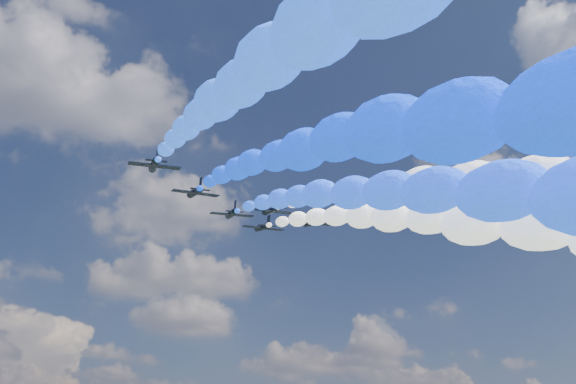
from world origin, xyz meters
name	(u,v)px	position (x,y,z in m)	size (l,w,h in m)	color
jet_0	(154,165)	(-28.04, -6.30, 102.17)	(9.02, 12.09, 2.66)	black
trail_0	(256,105)	(-28.04, -73.75, 79.83)	(6.68, 131.53, 49.29)	#1F58FF
jet_1	(195,192)	(-18.69, 4.74, 102.17)	(9.02, 12.09, 2.66)	black
trail_1	(319,172)	(-18.69, -62.70, 79.83)	(6.68, 131.53, 49.29)	#0B35E9
jet_2	(231,214)	(-8.95, 14.94, 102.17)	(9.02, 12.09, 2.66)	black
trail_2	(368,215)	(-8.95, -52.51, 79.83)	(6.68, 131.53, 49.29)	blue
jet_3	(271,210)	(-1.69, 10.13, 102.17)	(9.02, 12.09, 2.66)	black
trail_3	(447,208)	(-1.69, -57.32, 79.83)	(6.68, 131.53, 49.29)	white
jet_4	(263,227)	(-0.17, 21.72, 102.17)	(9.02, 12.09, 2.66)	black
trail_4	(410,239)	(-0.17, -45.72, 79.83)	(6.68, 131.53, 49.29)	white
jet_5	(312,222)	(9.00, 15.01, 102.17)	(9.02, 12.09, 2.66)	black
trail_5	(505,230)	(9.00, -52.44, 79.83)	(6.68, 131.53, 49.29)	red
jet_6	(377,213)	(19.78, 4.73, 102.17)	(9.02, 12.09, 2.66)	black
jet_7	(439,200)	(28.31, -6.23, 102.17)	(9.02, 12.09, 2.66)	black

